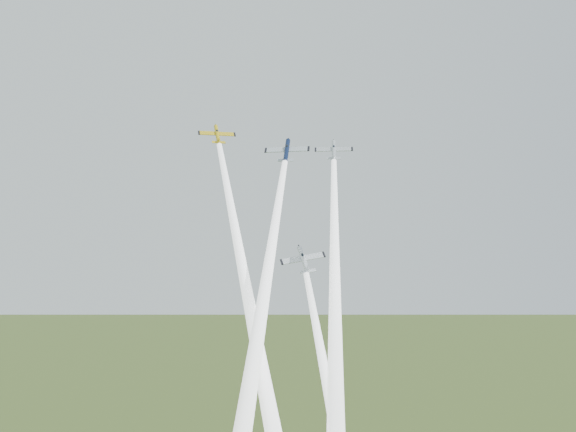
% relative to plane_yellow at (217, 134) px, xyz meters
% --- Properties ---
extents(plane_yellow, '(7.51, 6.50, 5.52)m').
position_rel_plane_yellow_xyz_m(plane_yellow, '(0.00, 0.00, 0.00)').
color(plane_yellow, gold).
extents(smoke_trail_yellow, '(10.01, 55.07, 53.78)m').
position_rel_plane_yellow_xyz_m(smoke_trail_yellow, '(4.03, -28.82, -28.26)').
color(smoke_trail_yellow, white).
extents(plane_navy, '(8.89, 7.99, 6.32)m').
position_rel_plane_yellow_xyz_m(plane_navy, '(11.53, -9.32, -4.05)').
color(plane_navy, '#0D193A').
extents(smoke_trail_navy, '(12.98, 43.47, 43.02)m').
position_rel_plane_yellow_xyz_m(smoke_trail_navy, '(5.85, -32.19, -26.94)').
color(smoke_trail_navy, white).
extents(plane_silver_right, '(7.67, 6.73, 5.57)m').
position_rel_plane_yellow_xyz_m(plane_silver_right, '(20.62, -3.75, -3.04)').
color(plane_silver_right, '#B5BEC5').
extents(smoke_trail_silver_right, '(10.16, 44.37, 43.46)m').
position_rel_plane_yellow_xyz_m(smoke_trail_silver_right, '(16.46, -27.16, -26.14)').
color(smoke_trail_silver_right, white).
extents(plane_silver_low, '(8.51, 6.37, 7.13)m').
position_rel_plane_yellow_xyz_m(plane_silver_low, '(13.73, -14.21, -22.43)').
color(plane_silver_low, silver).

